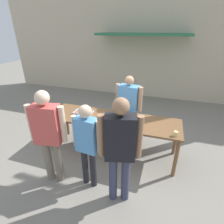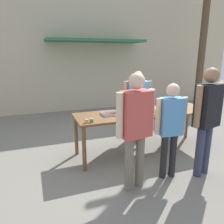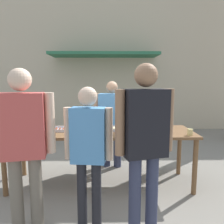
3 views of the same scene
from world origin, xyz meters
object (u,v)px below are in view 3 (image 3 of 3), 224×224
(condiment_jar_ketchup, at_px, (15,134))
(person_customer_waiting_in_line, at_px, (88,145))
(person_customer_with_cup, at_px, (145,136))
(person_server_behind_table, at_px, (112,117))
(person_customer_holding_hotdog, at_px, (23,138))
(beer_cup, at_px, (190,132))
(condiment_jar_mustard, at_px, (8,134))
(food_tray_sausages, at_px, (56,129))
(food_tray_buns, at_px, (117,129))

(condiment_jar_ketchup, xyz_separation_m, person_customer_waiting_in_line, (1.09, -0.71, 0.05))
(condiment_jar_ketchup, distance_m, person_customer_with_cup, 1.88)
(person_server_behind_table, bearing_deg, person_customer_holding_hotdog, -107.31)
(person_customer_with_cup, xyz_separation_m, person_customer_waiting_in_line, (-0.58, 0.13, -0.13))
(condiment_jar_ketchup, relative_size, person_customer_holding_hotdog, 0.04)
(beer_cup, height_order, person_customer_with_cup, person_customer_with_cup)
(condiment_jar_ketchup, bearing_deg, person_customer_waiting_in_line, -33.07)
(condiment_jar_mustard, relative_size, person_customer_holding_hotdog, 0.04)
(person_customer_holding_hotdog, bearing_deg, condiment_jar_mustard, -67.21)
(food_tray_sausages, distance_m, condiment_jar_mustard, 0.68)
(condiment_jar_mustard, xyz_separation_m, beer_cup, (2.55, 0.01, 0.01))
(food_tray_sausages, bearing_deg, person_server_behind_table, 37.38)
(food_tray_sausages, relative_size, person_customer_holding_hotdog, 0.23)
(condiment_jar_ketchup, bearing_deg, condiment_jar_mustard, -176.46)
(beer_cup, height_order, person_customer_holding_hotdog, person_customer_holding_hotdog)
(person_server_behind_table, relative_size, person_customer_with_cup, 0.90)
(condiment_jar_mustard, height_order, condiment_jar_ketchup, same)
(person_server_behind_table, bearing_deg, beer_cup, -32.72)
(person_server_behind_table, relative_size, person_customer_holding_hotdog, 0.92)
(food_tray_sausages, bearing_deg, condiment_jar_ketchup, -145.65)
(person_customer_with_cup, bearing_deg, condiment_jar_ketchup, -41.33)
(person_customer_holding_hotdog, bearing_deg, person_customer_with_cup, 167.48)
(food_tray_sausages, xyz_separation_m, person_customer_with_cup, (1.18, -1.18, 0.20))
(food_tray_sausages, height_order, food_tray_buns, food_tray_buns)
(person_customer_holding_hotdog, bearing_deg, food_tray_sausages, -103.83)
(condiment_jar_ketchup, relative_size, person_server_behind_table, 0.04)
(food_tray_buns, height_order, person_customer_holding_hotdog, person_customer_holding_hotdog)
(person_customer_holding_hotdog, bearing_deg, food_tray_buns, -141.89)
(condiment_jar_mustard, bearing_deg, food_tray_sausages, 30.45)
(condiment_jar_mustard, relative_size, person_customer_with_cup, 0.04)
(food_tray_sausages, relative_size, food_tray_buns, 1.04)
(food_tray_sausages, relative_size, person_customer_with_cup, 0.22)
(person_customer_with_cup, height_order, person_customer_waiting_in_line, person_customer_with_cup)
(condiment_jar_ketchup, height_order, person_server_behind_table, person_server_behind_table)
(person_customer_holding_hotdog, xyz_separation_m, person_customer_with_cup, (1.24, -0.04, 0.03))
(food_tray_buns, bearing_deg, person_customer_holding_hotdog, -131.28)
(condiment_jar_mustard, relative_size, condiment_jar_ketchup, 1.00)
(condiment_jar_mustard, distance_m, person_customer_with_cup, 1.96)
(condiment_jar_ketchup, xyz_separation_m, person_customer_holding_hotdog, (0.43, -0.80, 0.15))
(food_tray_buns, height_order, person_customer_waiting_in_line, person_customer_waiting_in_line)
(food_tray_buns, xyz_separation_m, person_customer_holding_hotdog, (-1.00, -1.14, 0.16))
(food_tray_sausages, bearing_deg, condiment_jar_mustard, -149.55)
(food_tray_buns, bearing_deg, person_server_behind_table, 95.36)
(condiment_jar_mustard, bearing_deg, person_customer_waiting_in_line, -30.82)
(condiment_jar_mustard, distance_m, condiment_jar_ketchup, 0.09)
(food_tray_buns, xyz_separation_m, beer_cup, (1.02, -0.34, 0.03))
(food_tray_sausages, height_order, condiment_jar_mustard, condiment_jar_mustard)
(food_tray_sausages, xyz_separation_m, person_customer_waiting_in_line, (0.59, -1.05, 0.06))
(food_tray_buns, bearing_deg, beer_cup, -18.44)
(condiment_jar_ketchup, bearing_deg, person_server_behind_table, 36.31)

